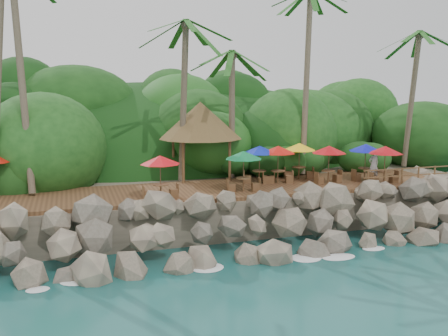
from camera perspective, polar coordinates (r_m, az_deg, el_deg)
name	(u,v)px	position (r m, az deg, el deg)	size (l,w,h in m)	color
ground	(264,265)	(22.52, 4.65, -10.99)	(140.00, 140.00, 0.00)	#19514F
land_base	(184,178)	(37.06, -4.62, -1.17)	(32.00, 25.20, 2.10)	gray
jungle_hill	(165,175)	(44.47, -6.75, -0.80)	(44.80, 28.00, 15.40)	#143811
seawall	(249,227)	(23.93, 2.88, -6.83)	(29.00, 4.00, 2.30)	gray
terrace	(224,189)	(27.35, 0.00, -2.48)	(26.00, 5.00, 0.20)	brown
jungle_foliage	(187,195)	(36.31, -4.25, -3.07)	(44.00, 16.00, 12.00)	#143811
foam_line	(262,262)	(22.77, 4.36, -10.67)	(25.20, 0.80, 0.06)	white
palapa	(200,120)	(29.96, -2.72, 5.49)	(5.06, 5.06, 4.60)	brown
dining_clusters	(263,154)	(27.61, 4.46, 1.60)	(22.90, 5.20, 2.16)	brown
railing	(419,174)	(30.29, 21.42, -0.61)	(7.20, 0.10, 1.00)	brown
waiter	(374,165)	(30.48, 16.78, 0.32)	(0.68, 0.44, 1.86)	white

